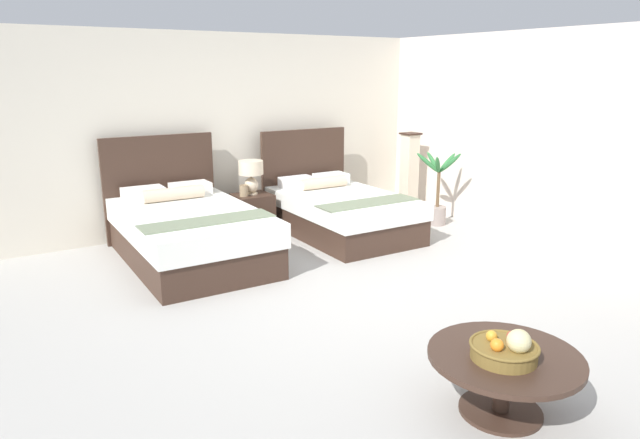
# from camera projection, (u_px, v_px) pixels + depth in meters

# --- Properties ---
(ground_plane) EXTENTS (9.52, 9.71, 0.02)m
(ground_plane) POSITION_uv_depth(u_px,v_px,m) (361.00, 295.00, 5.44)
(ground_plane) COLOR #B1AEA7
(wall_back) EXTENTS (9.52, 0.12, 2.55)m
(wall_back) POSITION_uv_depth(u_px,v_px,m) (227.00, 132.00, 7.61)
(wall_back) COLOR beige
(wall_back) RESTS_ON ground
(wall_side_right) EXTENTS (0.12, 5.31, 2.55)m
(wall_side_right) POSITION_uv_depth(u_px,v_px,m) (538.00, 137.00, 6.97)
(wall_side_right) COLOR silver
(wall_side_right) RESTS_ON ground
(bed_near_window) EXTENTS (1.40, 2.22, 1.31)m
(bed_near_window) POSITION_uv_depth(u_px,v_px,m) (189.00, 231.00, 6.35)
(bed_near_window) COLOR #3C281E
(bed_near_window) RESTS_ON ground
(bed_near_corner) EXTENTS (1.34, 2.06, 1.27)m
(bed_near_corner) POSITION_uv_depth(u_px,v_px,m) (339.00, 210.00, 7.42)
(bed_near_corner) COLOR #3C281E
(bed_near_corner) RESTS_ON ground
(nightstand) EXTENTS (0.46, 0.46, 0.52)m
(nightstand) POSITION_uv_depth(u_px,v_px,m) (253.00, 214.00, 7.43)
(nightstand) COLOR #3C281E
(nightstand) RESTS_ON ground
(table_lamp) EXTENTS (0.32, 0.32, 0.44)m
(table_lamp) POSITION_uv_depth(u_px,v_px,m) (251.00, 173.00, 7.31)
(table_lamp) COLOR beige
(table_lamp) RESTS_ON nightstand
(vase) EXTENTS (0.11, 0.11, 0.15)m
(vase) POSITION_uv_depth(u_px,v_px,m) (244.00, 191.00, 7.25)
(vase) COLOR #9D8462
(vase) RESTS_ON nightstand
(coffee_table) EXTENTS (0.94, 0.94, 0.40)m
(coffee_table) POSITION_uv_depth(u_px,v_px,m) (504.00, 368.00, 3.49)
(coffee_table) COLOR #3C281E
(coffee_table) RESTS_ON ground
(fruit_bowl) EXTENTS (0.41, 0.41, 0.22)m
(fruit_bowl) POSITION_uv_depth(u_px,v_px,m) (506.00, 349.00, 3.39)
(fruit_bowl) COLOR brown
(fruit_bowl) RESTS_ON coffee_table
(floor_lamp_corner) EXTENTS (0.24, 0.24, 1.19)m
(floor_lamp_corner) POSITION_uv_depth(u_px,v_px,m) (409.00, 173.00, 8.46)
(floor_lamp_corner) COLOR #372319
(floor_lamp_corner) RESTS_ON ground
(potted_palm) EXTENTS (0.57, 0.62, 1.04)m
(potted_palm) POSITION_uv_depth(u_px,v_px,m) (437.00, 199.00, 7.81)
(potted_palm) COLOR gray
(potted_palm) RESTS_ON ground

